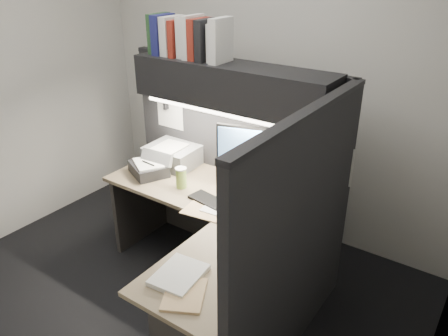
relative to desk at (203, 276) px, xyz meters
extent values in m
plane|color=black|center=(-0.43, 0.00, -0.44)|extent=(3.50, 3.50, 0.00)
cube|color=silver|center=(-0.43, 1.50, 0.91)|extent=(3.50, 0.04, 2.70)
cube|color=black|center=(-0.40, 0.93, 0.36)|extent=(1.90, 0.06, 1.60)
cube|color=black|center=(0.55, 0.18, 0.36)|extent=(0.06, 1.50, 1.60)
cube|color=#807351|center=(-0.33, 0.56, 0.27)|extent=(1.70, 0.68, 0.03)
cube|color=#807351|center=(0.22, -0.20, 0.27)|extent=(0.60, 0.85, 0.03)
cube|color=#292624|center=(-0.33, 0.86, -0.09)|extent=(1.61, 0.02, 0.70)
cube|color=#292624|center=(-1.13, 0.56, -0.09)|extent=(0.04, 0.61, 0.70)
cube|color=black|center=(-0.30, 0.75, 1.06)|extent=(1.55, 0.34, 0.30)
cylinder|color=white|center=(-0.30, 0.61, 0.89)|extent=(1.32, 0.04, 0.04)
cube|color=black|center=(-0.11, 0.71, 0.32)|extent=(0.39, 0.30, 0.07)
cube|color=black|center=(-0.11, 0.71, 0.43)|extent=(0.06, 0.05, 0.11)
cube|color=black|center=(-0.11, 0.71, 0.64)|extent=(0.46, 0.18, 0.31)
cube|color=#6196D4|center=(-0.11, 0.69, 0.64)|extent=(0.42, 0.14, 0.27)
cube|color=black|center=(-0.20, 0.39, 0.30)|extent=(0.42, 0.20, 0.02)
cube|color=navy|center=(0.30, 0.40, 0.29)|extent=(0.23, 0.21, 0.00)
ellipsoid|color=black|center=(0.28, 0.38, 0.31)|extent=(0.08, 0.11, 0.03)
cube|color=beige|center=(0.33, 0.73, 0.33)|extent=(0.27, 0.28, 0.09)
cylinder|color=#A1B448|center=(-0.55, 0.46, 0.36)|extent=(0.10, 0.10, 0.15)
cube|color=gray|center=(-0.87, 0.74, 0.37)|extent=(0.43, 0.38, 0.17)
cube|color=black|center=(-0.92, 0.49, 0.33)|extent=(0.38, 0.36, 0.09)
cube|color=tan|center=(-0.13, 0.32, 0.29)|extent=(0.45, 0.33, 0.01)
cube|color=white|center=(0.36, 0.00, 0.31)|extent=(0.37, 0.35, 0.06)
cube|color=white|center=(0.11, -0.35, 0.30)|extent=(0.26, 0.32, 0.03)
cube|color=tan|center=(0.23, -0.45, 0.29)|extent=(0.30, 0.33, 0.01)
cube|color=#214221|center=(-0.98, 0.77, 1.35)|extent=(0.06, 0.22, 0.29)
cube|color=#171A53|center=(-0.91, 0.75, 1.35)|extent=(0.07, 0.22, 0.29)
cube|color=silver|center=(-0.83, 0.76, 1.35)|extent=(0.07, 0.22, 0.28)
cube|color=maroon|center=(-0.75, 0.75, 1.34)|extent=(0.05, 0.22, 0.26)
cube|color=silver|center=(-0.69, 0.77, 1.35)|extent=(0.05, 0.22, 0.29)
cube|color=silver|center=(-0.63, 0.75, 1.36)|extent=(0.05, 0.22, 0.30)
cube|color=maroon|center=(-0.57, 0.75, 1.35)|extent=(0.07, 0.22, 0.28)
cube|color=black|center=(-0.50, 0.73, 1.35)|extent=(0.06, 0.22, 0.29)
cube|color=silver|center=(-0.43, 0.77, 1.34)|extent=(0.04, 0.22, 0.26)
cube|color=silver|center=(-0.37, 0.74, 1.36)|extent=(0.07, 0.22, 0.30)
cube|color=white|center=(0.27, 0.90, 0.61)|extent=(0.21, 0.00, 0.28)
cube|color=white|center=(0.49, 0.90, 0.59)|extent=(0.21, 0.00, 0.28)
cube|color=white|center=(-1.03, 0.90, 0.71)|extent=(0.28, 0.00, 0.34)
cube|color=black|center=(0.52, 0.05, 0.58)|extent=(0.00, 0.18, 0.22)
cube|color=white|center=(0.52, -0.30, 0.51)|extent=(0.00, 0.21, 0.28)
camera|label=1|loc=(1.40, -1.77, 1.86)|focal=35.00mm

